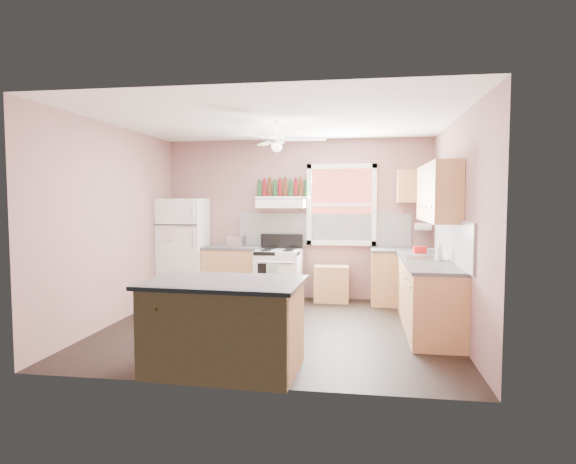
# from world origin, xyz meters

# --- Properties ---
(floor) EXTENTS (4.50, 4.50, 0.00)m
(floor) POSITION_xyz_m (0.00, 0.00, 0.00)
(floor) COLOR black
(floor) RESTS_ON ground
(ceiling) EXTENTS (4.50, 4.50, 0.00)m
(ceiling) POSITION_xyz_m (0.00, 0.00, 2.70)
(ceiling) COLOR white
(ceiling) RESTS_ON ground
(wall_back) EXTENTS (4.50, 0.05, 2.70)m
(wall_back) POSITION_xyz_m (0.00, 2.02, 1.35)
(wall_back) COLOR #845E5A
(wall_back) RESTS_ON ground
(wall_right) EXTENTS (0.05, 4.00, 2.70)m
(wall_right) POSITION_xyz_m (2.27, 0.00, 1.35)
(wall_right) COLOR #845E5A
(wall_right) RESTS_ON ground
(wall_left) EXTENTS (0.05, 4.00, 2.70)m
(wall_left) POSITION_xyz_m (-2.27, 0.00, 1.35)
(wall_left) COLOR #845E5A
(wall_left) RESTS_ON ground
(backsplash_back) EXTENTS (2.90, 0.03, 0.55)m
(backsplash_back) POSITION_xyz_m (0.45, 1.99, 1.18)
(backsplash_back) COLOR white
(backsplash_back) RESTS_ON wall_back
(backsplash_right) EXTENTS (0.03, 2.60, 0.55)m
(backsplash_right) POSITION_xyz_m (2.23, 0.30, 1.18)
(backsplash_right) COLOR white
(backsplash_right) RESTS_ON wall_right
(window_view) EXTENTS (1.00, 0.02, 1.20)m
(window_view) POSITION_xyz_m (0.75, 1.98, 1.60)
(window_view) COLOR maroon
(window_view) RESTS_ON wall_back
(window_frame) EXTENTS (1.16, 0.07, 1.36)m
(window_frame) POSITION_xyz_m (0.75, 1.96, 1.60)
(window_frame) COLOR white
(window_frame) RESTS_ON wall_back
(refrigerator) EXTENTS (0.74, 0.72, 1.70)m
(refrigerator) POSITION_xyz_m (-1.89, 1.62, 0.85)
(refrigerator) COLOR white
(refrigerator) RESTS_ON floor
(base_cabinet_left) EXTENTS (0.90, 0.60, 0.86)m
(base_cabinet_left) POSITION_xyz_m (-1.06, 1.70, 0.43)
(base_cabinet_left) COLOR #B37B4A
(base_cabinet_left) RESTS_ON floor
(counter_left) EXTENTS (0.92, 0.62, 0.04)m
(counter_left) POSITION_xyz_m (-1.06, 1.70, 0.88)
(counter_left) COLOR #434346
(counter_left) RESTS_ON base_cabinet_left
(toaster) EXTENTS (0.31, 0.23, 0.18)m
(toaster) POSITION_xyz_m (-0.97, 1.64, 0.99)
(toaster) COLOR silver
(toaster) RESTS_ON counter_left
(stove) EXTENTS (0.74, 0.66, 0.86)m
(stove) POSITION_xyz_m (-0.25, 1.61, 0.43)
(stove) COLOR white
(stove) RESTS_ON floor
(range_hood) EXTENTS (0.78, 0.50, 0.14)m
(range_hood) POSITION_xyz_m (-0.23, 1.75, 1.62)
(range_hood) COLOR white
(range_hood) RESTS_ON wall_back
(bottle_shelf) EXTENTS (0.90, 0.26, 0.03)m
(bottle_shelf) POSITION_xyz_m (-0.23, 1.87, 1.72)
(bottle_shelf) COLOR white
(bottle_shelf) RESTS_ON range_hood
(cart) EXTENTS (0.56, 0.38, 0.56)m
(cart) POSITION_xyz_m (0.61, 1.75, 0.28)
(cart) COLOR #B37B4A
(cart) RESTS_ON floor
(base_cabinet_corner) EXTENTS (1.00, 0.60, 0.86)m
(base_cabinet_corner) POSITION_xyz_m (1.75, 1.70, 0.43)
(base_cabinet_corner) COLOR #B37B4A
(base_cabinet_corner) RESTS_ON floor
(base_cabinet_right) EXTENTS (0.60, 2.20, 0.86)m
(base_cabinet_right) POSITION_xyz_m (1.95, 0.30, 0.43)
(base_cabinet_right) COLOR #B37B4A
(base_cabinet_right) RESTS_ON floor
(counter_corner) EXTENTS (1.02, 0.62, 0.04)m
(counter_corner) POSITION_xyz_m (1.75, 1.70, 0.88)
(counter_corner) COLOR #434346
(counter_corner) RESTS_ON base_cabinet_corner
(counter_right) EXTENTS (0.62, 2.22, 0.04)m
(counter_right) POSITION_xyz_m (1.94, 0.30, 0.88)
(counter_right) COLOR #434346
(counter_right) RESTS_ON base_cabinet_right
(sink) EXTENTS (0.55, 0.45, 0.03)m
(sink) POSITION_xyz_m (1.94, 0.50, 0.90)
(sink) COLOR silver
(sink) RESTS_ON counter_right
(faucet) EXTENTS (0.03, 0.03, 0.14)m
(faucet) POSITION_xyz_m (2.10, 0.50, 0.97)
(faucet) COLOR silver
(faucet) RESTS_ON sink
(upper_cabinet_right) EXTENTS (0.33, 1.80, 0.76)m
(upper_cabinet_right) POSITION_xyz_m (2.08, 0.50, 1.78)
(upper_cabinet_right) COLOR #B37B4A
(upper_cabinet_right) RESTS_ON wall_right
(upper_cabinet_corner) EXTENTS (0.60, 0.33, 0.52)m
(upper_cabinet_corner) POSITION_xyz_m (1.95, 1.83, 1.90)
(upper_cabinet_corner) COLOR #B37B4A
(upper_cabinet_corner) RESTS_ON wall_back
(paper_towel) EXTENTS (0.26, 0.12, 0.12)m
(paper_towel) POSITION_xyz_m (2.07, 1.86, 1.25)
(paper_towel) COLOR white
(paper_towel) RESTS_ON wall_back
(island) EXTENTS (1.49, 0.98, 0.86)m
(island) POSITION_xyz_m (-0.25, -1.60, 0.43)
(island) COLOR #B37B4A
(island) RESTS_ON floor
(island_top) EXTENTS (1.57, 1.07, 0.04)m
(island_top) POSITION_xyz_m (-0.25, -1.60, 0.88)
(island_top) COLOR #434346
(island_top) RESTS_ON island
(ceiling_fan_hub) EXTENTS (0.20, 0.20, 0.08)m
(ceiling_fan_hub) POSITION_xyz_m (0.00, 0.00, 2.45)
(ceiling_fan_hub) COLOR white
(ceiling_fan_hub) RESTS_ON ceiling
(soap_bottle) EXTENTS (0.12, 0.12, 0.26)m
(soap_bottle) POSITION_xyz_m (2.08, 0.24, 1.03)
(soap_bottle) COLOR silver
(soap_bottle) RESTS_ON counter_right
(red_caddy) EXTENTS (0.19, 0.14, 0.10)m
(red_caddy) POSITION_xyz_m (1.94, 1.13, 0.95)
(red_caddy) COLOR #B0130F
(red_caddy) RESTS_ON counter_right
(wine_bottles) EXTENTS (0.86, 0.06, 0.31)m
(wine_bottles) POSITION_xyz_m (-0.23, 1.87, 1.88)
(wine_bottles) COLOR #143819
(wine_bottles) RESTS_ON bottle_shelf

